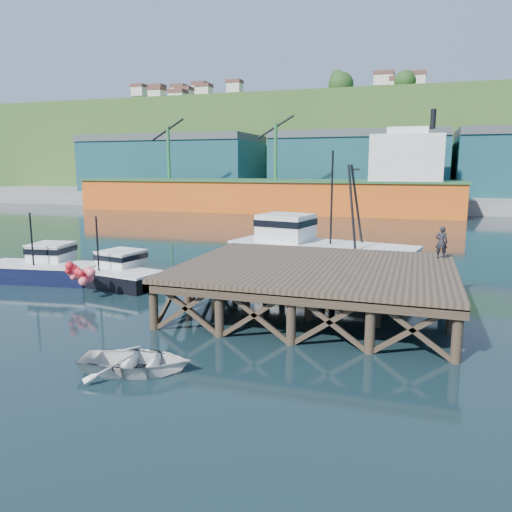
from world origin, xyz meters
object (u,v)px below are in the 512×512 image
at_px(dinghy, 135,361).
at_px(dockworker, 441,242).
at_px(trawler, 318,249).
at_px(boat_navy, 44,267).
at_px(boat_black, 111,272).

bearing_deg(dinghy, dockworker, -50.21).
bearing_deg(dinghy, trawler, -21.60).
distance_m(boat_navy, trawler, 16.16).
bearing_deg(trawler, dockworker, -19.94).
xyz_separation_m(dinghy, dockworker, (9.53, 12.23, 2.53)).
bearing_deg(trawler, boat_navy, -143.83).
bearing_deg(boat_black, dinghy, -42.23).
height_order(boat_navy, boat_black, boat_navy).
relative_size(boat_navy, boat_black, 1.01).
height_order(trawler, dockworker, trawler).
height_order(dinghy, dockworker, dockworker).
relative_size(boat_navy, trawler, 0.57).
distance_m(boat_black, dinghy, 12.86).
xyz_separation_m(boat_navy, dinghy, (12.02, -9.87, -0.44)).
distance_m(boat_navy, dockworker, 21.78).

